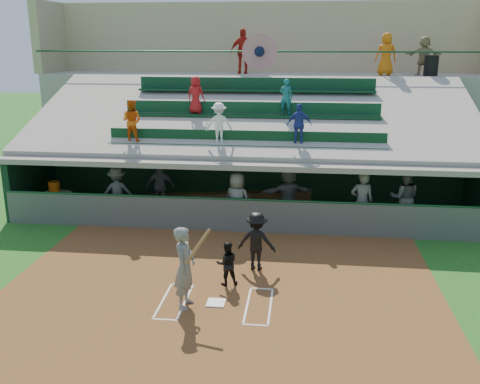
# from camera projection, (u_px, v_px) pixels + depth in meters

# --- Properties ---
(ground) EXTENTS (100.00, 100.00, 0.00)m
(ground) POSITION_uv_depth(u_px,v_px,m) (216.00, 304.00, 12.76)
(ground) COLOR #1C5718
(ground) RESTS_ON ground
(dirt_slab) EXTENTS (11.00, 9.00, 0.02)m
(dirt_slab) POSITION_uv_depth(u_px,v_px,m) (219.00, 294.00, 13.23)
(dirt_slab) COLOR brown
(dirt_slab) RESTS_ON ground
(home_plate) EXTENTS (0.43, 0.43, 0.03)m
(home_plate) POSITION_uv_depth(u_px,v_px,m) (216.00, 303.00, 12.75)
(home_plate) COLOR white
(home_plate) RESTS_ON dirt_slab
(batters_box_chalk) EXTENTS (2.65, 1.85, 0.01)m
(batters_box_chalk) POSITION_uv_depth(u_px,v_px,m) (216.00, 303.00, 12.75)
(batters_box_chalk) COLOR white
(batters_box_chalk) RESTS_ON dirt_slab
(dugout_floor) EXTENTS (16.00, 3.50, 0.04)m
(dugout_floor) POSITION_uv_depth(u_px,v_px,m) (246.00, 215.00, 19.20)
(dugout_floor) COLOR gray
(dugout_floor) RESTS_ON ground
(concourse_slab) EXTENTS (20.00, 3.00, 4.60)m
(concourse_slab) POSITION_uv_depth(u_px,v_px,m) (262.00, 124.00, 25.02)
(concourse_slab) COLOR gray
(concourse_slab) RESTS_ON ground
(grandstand) EXTENTS (20.40, 10.40, 7.80)m
(grandstand) POSITION_uv_depth(u_px,v_px,m) (256.00, 135.00, 22.17)
(grandstand) COLOR #525752
(grandstand) RESTS_ON ground
(batter_at_plate) EXTENTS (0.90, 0.80, 1.97)m
(batter_at_plate) POSITION_uv_depth(u_px,v_px,m) (185.00, 267.00, 12.36)
(batter_at_plate) COLOR #5E615C
(batter_at_plate) RESTS_ON dirt_slab
(catcher) EXTENTS (0.65, 0.57, 1.15)m
(catcher) POSITION_uv_depth(u_px,v_px,m) (227.00, 264.00, 13.59)
(catcher) COLOR black
(catcher) RESTS_ON dirt_slab
(home_umpire) EXTENTS (1.11, 0.73, 1.62)m
(home_umpire) POSITION_uv_depth(u_px,v_px,m) (256.00, 241.00, 14.47)
(home_umpire) COLOR black
(home_umpire) RESTS_ON dirt_slab
(dugout_bench) EXTENTS (15.46, 4.30, 0.47)m
(dugout_bench) POSITION_uv_depth(u_px,v_px,m) (248.00, 198.00, 20.35)
(dugout_bench) COLOR brown
(dugout_bench) RESTS_ON dugout_floor
(white_table) EXTENTS (0.99, 0.83, 0.75)m
(white_table) POSITION_uv_depth(u_px,v_px,m) (58.00, 202.00, 19.38)
(white_table) COLOR silver
(white_table) RESTS_ON dugout_floor
(water_cooler) EXTENTS (0.39, 0.39, 0.39)m
(water_cooler) POSITION_uv_depth(u_px,v_px,m) (54.00, 187.00, 19.18)
(water_cooler) COLOR orange
(water_cooler) RESTS_ON white_table
(dugout_player_a) EXTENTS (1.29, 0.98, 1.77)m
(dugout_player_a) POSITION_uv_depth(u_px,v_px,m) (117.00, 192.00, 18.80)
(dugout_player_a) COLOR #585B56
(dugout_player_a) RESTS_ON dugout_floor
(dugout_player_b) EXTENTS (1.05, 0.50, 1.75)m
(dugout_player_b) POSITION_uv_depth(u_px,v_px,m) (161.00, 186.00, 19.56)
(dugout_player_b) COLOR #62645F
(dugout_player_b) RESTS_ON dugout_floor
(dugout_player_c) EXTENTS (1.08, 0.89, 1.89)m
(dugout_player_c) POSITION_uv_depth(u_px,v_px,m) (237.00, 201.00, 17.55)
(dugout_player_c) COLOR #555853
(dugout_player_c) RESTS_ON dugout_floor
(dugout_player_d) EXTENTS (1.88, 1.08, 1.94)m
(dugout_player_d) POSITION_uv_depth(u_px,v_px,m) (288.00, 194.00, 18.23)
(dugout_player_d) COLOR #595B56
(dugout_player_d) RESTS_ON dugout_floor
(dugout_player_e) EXTENTS (0.74, 0.49, 1.99)m
(dugout_player_e) POSITION_uv_depth(u_px,v_px,m) (362.00, 202.00, 17.25)
(dugout_player_e) COLOR #555752
(dugout_player_e) RESTS_ON dugout_floor
(dugout_player_f) EXTENTS (1.01, 0.82, 1.97)m
(dugout_player_f) POSITION_uv_depth(u_px,v_px,m) (404.00, 198.00, 17.74)
(dugout_player_f) COLOR #60635D
(dugout_player_f) RESTS_ON dugout_floor
(trash_bin) EXTENTS (0.58, 0.58, 0.86)m
(trash_bin) POSITION_uv_depth(u_px,v_px,m) (431.00, 66.00, 22.31)
(trash_bin) COLOR black
(trash_bin) RESTS_ON concourse_slab
(concourse_staff_a) EXTENTS (1.24, 0.73, 1.97)m
(concourse_staff_a) POSITION_uv_depth(u_px,v_px,m) (243.00, 51.00, 23.83)
(concourse_staff_a) COLOR #AC1D13
(concourse_staff_a) RESTS_ON concourse_slab
(concourse_staff_b) EXTENTS (0.88, 0.57, 1.78)m
(concourse_staff_b) POSITION_uv_depth(u_px,v_px,m) (386.00, 54.00, 22.60)
(concourse_staff_b) COLOR #D6660C
(concourse_staff_b) RESTS_ON concourse_slab
(concourse_staff_c) EXTENTS (1.54, 0.50, 1.65)m
(concourse_staff_c) POSITION_uv_depth(u_px,v_px,m) (424.00, 56.00, 22.95)
(concourse_staff_c) COLOR tan
(concourse_staff_c) RESTS_ON concourse_slab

